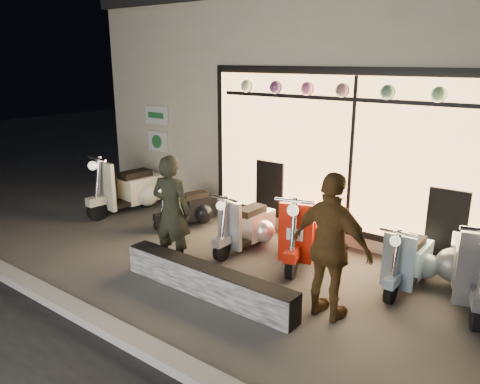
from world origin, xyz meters
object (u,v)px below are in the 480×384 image
at_px(graffiti_barrier, 207,281).
at_px(scooter_red, 303,230).
at_px(scooter_silver, 249,225).
at_px(man, 172,212).
at_px(woman, 331,247).

distance_m(graffiti_barrier, scooter_red, 1.88).
height_order(scooter_silver, man, man).
height_order(scooter_silver, woman, woman).
bearing_deg(scooter_silver, scooter_red, 12.83).
relative_size(man, woman, 0.95).
bearing_deg(scooter_silver, man, -110.56).
relative_size(scooter_silver, scooter_red, 0.87).
distance_m(scooter_silver, man, 1.42).
bearing_deg(graffiti_barrier, woman, 17.67).
bearing_deg(woman, graffiti_barrier, 24.21).
bearing_deg(scooter_silver, graffiti_barrier, -71.28).
bearing_deg(graffiti_barrier, scooter_silver, 107.55).
bearing_deg(woman, scooter_red, -43.68).
distance_m(scooter_red, man, 2.04).
xyz_separation_m(scooter_silver, woman, (2.02, -1.16, 0.51)).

